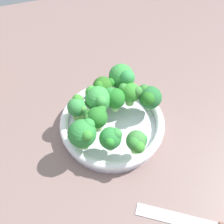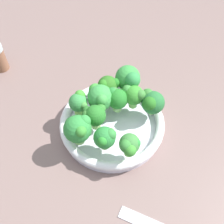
# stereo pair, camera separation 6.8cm
# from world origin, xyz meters

# --- Properties ---
(ground_plane) EXTENTS (1.30, 1.30, 0.03)m
(ground_plane) POSITION_xyz_m (0.00, 0.00, -0.01)
(ground_plane) COLOR #765E59
(bowl) EXTENTS (0.26, 0.26, 0.04)m
(bowl) POSITION_xyz_m (0.01, 0.00, 0.02)
(bowl) COLOR white
(bowl) RESTS_ON ground_plane
(broccoli_floret_0) EXTENTS (0.05, 0.06, 0.07)m
(broccoli_floret_0) POSITION_xyz_m (0.04, -0.10, 0.08)
(broccoli_floret_0) COLOR #97DA72
(broccoli_floret_0) RESTS_ON bowl
(broccoli_floret_1) EXTENTS (0.05, 0.05, 0.07)m
(broccoli_floret_1) POSITION_xyz_m (0.07, 0.04, 0.08)
(broccoli_floret_1) COLOR #89CF62
(broccoli_floret_1) RESTS_ON bowl
(broccoli_floret_2) EXTENTS (0.06, 0.06, 0.07)m
(broccoli_floret_2) POSITION_xyz_m (0.11, 0.01, 0.08)
(broccoli_floret_2) COLOR #8ECB60
(broccoli_floret_2) RESTS_ON bowl
(broccoli_floret_3) EXTENTS (0.06, 0.06, 0.08)m
(broccoli_floret_3) POSITION_xyz_m (-0.07, -0.05, 0.09)
(broccoli_floret_3) COLOR #90CF6A
(broccoli_floret_3) RESTS_ON bowl
(broccoli_floret_4) EXTENTS (0.06, 0.05, 0.07)m
(broccoli_floret_4) POSITION_xyz_m (0.01, 0.07, 0.08)
(broccoli_floret_4) COLOR #8FCD64
(broccoli_floret_4) RESTS_ON bowl
(broccoli_floret_5) EXTENTS (0.05, 0.05, 0.07)m
(broccoli_floret_5) POSITION_xyz_m (0.03, 0.03, 0.08)
(broccoli_floret_5) COLOR #95CA73
(broccoli_floret_5) RESTS_ON bowl
(broccoli_floret_6) EXTENTS (0.06, 0.07, 0.08)m
(broccoli_floret_6) POSITION_xyz_m (0.07, 0.09, 0.09)
(broccoli_floret_6) COLOR #A0CA68
(broccoli_floret_6) RESTS_ON bowl
(broccoli_floret_7) EXTENTS (0.06, 0.05, 0.07)m
(broccoli_floret_7) POSITION_xyz_m (-0.03, -0.01, 0.08)
(broccoli_floret_7) COLOR #8DBF63
(broccoli_floret_7) RESTS_ON bowl
(broccoli_floret_8) EXTENTS (0.06, 0.07, 0.08)m
(broccoli_floret_8) POSITION_xyz_m (-0.01, 0.04, 0.08)
(broccoli_floret_8) COLOR #86CC5B
(broccoli_floret_8) RESTS_ON bowl
(broccoli_floret_9) EXTENTS (0.06, 0.05, 0.06)m
(broccoli_floret_9) POSITION_xyz_m (-0.01, -0.07, 0.08)
(broccoli_floret_9) COLOR #93BE63
(broccoli_floret_9) RESTS_ON bowl
(broccoli_floret_10) EXTENTS (0.05, 0.05, 0.06)m
(broccoli_floret_10) POSITION_xyz_m (-0.06, 0.03, 0.08)
(broccoli_floret_10) COLOR #7FC44F
(broccoli_floret_10) RESTS_ON bowl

